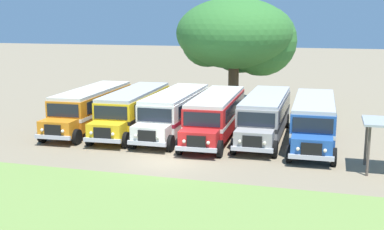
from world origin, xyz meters
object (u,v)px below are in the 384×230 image
object	(u,v)px
parked_bus_slot_1	(134,108)
parked_bus_slot_2	(175,110)
parked_bus_slot_5	(314,119)
broad_shade_tree	(239,37)
parked_bus_slot_4	(265,114)
parked_bus_slot_0	(91,106)
parked_bus_slot_3	(216,114)

from	to	relation	value
parked_bus_slot_1	parked_bus_slot_2	size ratio (longest dim) A/B	1.00
parked_bus_slot_5	broad_shade_tree	size ratio (longest dim) A/B	0.99
parked_bus_slot_1	parked_bus_slot_4	size ratio (longest dim) A/B	1.00
broad_shade_tree	parked_bus_slot_2	bearing A→B (deg)	-101.01
parked_bus_slot_0	parked_bus_slot_4	world-z (taller)	same
parked_bus_slot_0	parked_bus_slot_2	xyz separation A→B (m)	(6.35, 0.16, 0.00)
parked_bus_slot_1	parked_bus_slot_3	size ratio (longest dim) A/B	1.00
parked_bus_slot_0	parked_bus_slot_3	size ratio (longest dim) A/B	1.00
parked_bus_slot_1	parked_bus_slot_4	xyz separation A→B (m)	(9.30, 0.41, 0.00)
parked_bus_slot_3	parked_bus_slot_2	bearing A→B (deg)	-101.36
parked_bus_slot_0	parked_bus_slot_5	distance (m)	15.78
parked_bus_slot_4	parked_bus_slot_5	distance (m)	3.29
parked_bus_slot_2	broad_shade_tree	xyz separation A→B (m)	(2.24, 11.52, 4.66)
parked_bus_slot_0	broad_shade_tree	size ratio (longest dim) A/B	0.99
parked_bus_slot_5	parked_bus_slot_4	bearing A→B (deg)	-104.49
parked_bus_slot_2	parked_bus_slot_3	bearing A→B (deg)	79.96
parked_bus_slot_4	broad_shade_tree	xyz separation A→B (m)	(-3.98, 11.16, 4.66)
parked_bus_slot_2	parked_bus_slot_3	world-z (taller)	same
parked_bus_slot_4	parked_bus_slot_0	bearing A→B (deg)	-88.24
parked_bus_slot_3	parked_bus_slot_4	world-z (taller)	same
parked_bus_slot_4	parked_bus_slot_5	xyz separation A→B (m)	(3.20, -0.75, 0.00)
parked_bus_slot_2	parked_bus_slot_5	xyz separation A→B (m)	(9.42, -0.39, 0.00)
parked_bus_slot_2	parked_bus_slot_4	distance (m)	6.23
parked_bus_slot_2	parked_bus_slot_5	distance (m)	9.43
parked_bus_slot_1	parked_bus_slot_2	distance (m)	3.07
parked_bus_slot_0	parked_bus_slot_4	size ratio (longest dim) A/B	1.00
parked_bus_slot_1	parked_bus_slot_4	bearing A→B (deg)	89.49
parked_bus_slot_3	broad_shade_tree	bearing A→B (deg)	-178.56
broad_shade_tree	parked_bus_slot_0	bearing A→B (deg)	-126.36
parked_bus_slot_4	parked_bus_slot_3	bearing A→B (deg)	-75.84
parked_bus_slot_0	broad_shade_tree	xyz separation A→B (m)	(8.60, 11.68, 4.66)
parked_bus_slot_5	broad_shade_tree	world-z (taller)	broad_shade_tree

